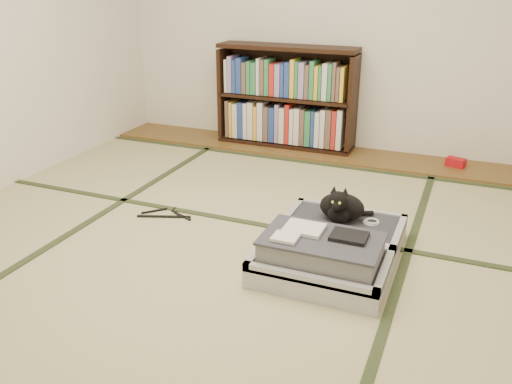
% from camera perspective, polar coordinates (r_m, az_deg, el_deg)
% --- Properties ---
extents(floor, '(4.50, 4.50, 0.00)m').
position_cam_1_polar(floor, '(3.22, -3.21, -6.18)').
color(floor, '#C7B284').
rests_on(floor, ground).
extents(wood_strip, '(4.00, 0.50, 0.02)m').
position_cam_1_polar(wood_strip, '(4.95, 6.77, 4.20)').
color(wood_strip, brown).
rests_on(wood_strip, ground).
extents(red_item, '(0.17, 0.13, 0.07)m').
position_cam_1_polar(red_item, '(4.81, 20.28, 2.95)').
color(red_item, '#B30E14').
rests_on(red_item, wood_strip).
extents(tatami_borders, '(4.00, 4.50, 0.01)m').
position_cam_1_polar(tatami_borders, '(3.62, 0.14, -2.69)').
color(tatami_borders, '#2D381E').
rests_on(tatami_borders, ground).
extents(bookcase, '(1.26, 0.29, 0.92)m').
position_cam_1_polar(bookcase, '(5.01, 3.20, 9.75)').
color(bookcase, black).
rests_on(bookcase, wood_strip).
extents(suitcase, '(0.70, 0.93, 0.28)m').
position_cam_1_polar(suitcase, '(3.06, 7.80, -5.90)').
color(suitcase, silver).
rests_on(suitcase, floor).
extents(cat, '(0.31, 0.31, 0.25)m').
position_cam_1_polar(cat, '(3.27, 8.96, -1.56)').
color(cat, black).
rests_on(cat, suitcase).
extents(cable_coil, '(0.10, 0.10, 0.02)m').
position_cam_1_polar(cable_coil, '(3.31, 12.07, -3.10)').
color(cable_coil, white).
rests_on(cable_coil, suitcase).
extents(hanger, '(0.37, 0.23, 0.01)m').
position_cam_1_polar(hanger, '(3.70, -9.44, -2.38)').
color(hanger, black).
rests_on(hanger, floor).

